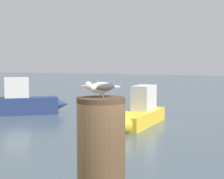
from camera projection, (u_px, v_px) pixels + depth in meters
mooring_post at (101, 162)px, 3.26m from camera, size 0.42×0.42×1.13m
seagull at (100, 87)px, 3.20m from camera, size 0.24×0.36×0.14m
boat_navy at (25, 102)px, 19.03m from camera, size 3.77×3.08×1.91m
boat_yellow at (137, 115)px, 15.73m from camera, size 1.25×4.60×1.87m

